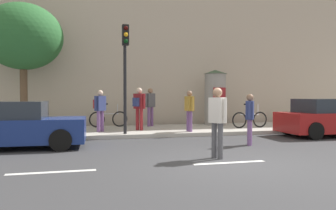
{
  "coord_description": "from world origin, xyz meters",
  "views": [
    {
      "loc": [
        -3.38,
        -7.29,
        1.59
      ],
      "look_at": [
        -1.0,
        2.0,
        1.33
      ],
      "focal_mm": 35.85,
      "sensor_mm": 36.0,
      "label": 1
    }
  ],
  "objects_px": {
    "pedestrian_with_bag": "(189,108)",
    "pedestrian_tallest": "(139,105)",
    "pedestrian_in_dark_shirt": "(250,115)",
    "pedestrian_in_red_top": "(150,104)",
    "parked_car_blue": "(8,126)",
    "bicycle_leaning": "(108,119)",
    "parked_car_red": "(333,118)",
    "street_tree": "(23,37)",
    "bicycle_upright": "(250,119)",
    "pedestrian_near_pole": "(100,107)",
    "traffic_light": "(125,61)",
    "pedestrian_with_backpack": "(217,117)",
    "poster_column": "(215,97)"
  },
  "relations": [
    {
      "from": "pedestrian_with_bag",
      "to": "pedestrian_tallest",
      "type": "distance_m",
      "value": 2.13
    },
    {
      "from": "traffic_light",
      "to": "bicycle_upright",
      "type": "bearing_deg",
      "value": 10.75
    },
    {
      "from": "parked_car_blue",
      "to": "poster_column",
      "type": "bearing_deg",
      "value": 28.11
    },
    {
      "from": "pedestrian_with_backpack",
      "to": "bicycle_leaning",
      "type": "bearing_deg",
      "value": 105.51
    },
    {
      "from": "pedestrian_with_bag",
      "to": "pedestrian_tallest",
      "type": "height_order",
      "value": "pedestrian_tallest"
    },
    {
      "from": "street_tree",
      "to": "pedestrian_with_backpack",
      "type": "relative_size",
      "value": 2.95
    },
    {
      "from": "traffic_light",
      "to": "parked_car_red",
      "type": "xyz_separation_m",
      "value": [
        8.05,
        -1.36,
        -2.19
      ]
    },
    {
      "from": "traffic_light",
      "to": "bicycle_upright",
      "type": "height_order",
      "value": "traffic_light"
    },
    {
      "from": "pedestrian_with_backpack",
      "to": "pedestrian_near_pole",
      "type": "height_order",
      "value": "pedestrian_near_pole"
    },
    {
      "from": "pedestrian_near_pole",
      "to": "bicycle_upright",
      "type": "bearing_deg",
      "value": -0.32
    },
    {
      "from": "poster_column",
      "to": "bicycle_leaning",
      "type": "bearing_deg",
      "value": 178.83
    },
    {
      "from": "bicycle_leaning",
      "to": "parked_car_blue",
      "type": "bearing_deg",
      "value": -125.54
    },
    {
      "from": "pedestrian_with_backpack",
      "to": "parked_car_red",
      "type": "distance_m",
      "value": 7.13
    },
    {
      "from": "street_tree",
      "to": "pedestrian_near_pole",
      "type": "bearing_deg",
      "value": -25.59
    },
    {
      "from": "bicycle_upright",
      "to": "pedestrian_near_pole",
      "type": "bearing_deg",
      "value": 179.68
    },
    {
      "from": "pedestrian_tallest",
      "to": "parked_car_red",
      "type": "bearing_deg",
      "value": -19.89
    },
    {
      "from": "pedestrian_with_backpack",
      "to": "pedestrian_near_pole",
      "type": "distance_m",
      "value": 6.35
    },
    {
      "from": "pedestrian_in_dark_shirt",
      "to": "pedestrian_in_red_top",
      "type": "relative_size",
      "value": 0.92
    },
    {
      "from": "poster_column",
      "to": "street_tree",
      "type": "bearing_deg",
      "value": -177.64
    },
    {
      "from": "pedestrian_with_bag",
      "to": "bicycle_leaning",
      "type": "bearing_deg",
      "value": 137.61
    },
    {
      "from": "pedestrian_with_bag",
      "to": "pedestrian_near_pole",
      "type": "relative_size",
      "value": 0.99
    },
    {
      "from": "parked_car_red",
      "to": "pedestrian_tallest",
      "type": "bearing_deg",
      "value": 160.11
    },
    {
      "from": "pedestrian_near_pole",
      "to": "bicycle_upright",
      "type": "height_order",
      "value": "pedestrian_near_pole"
    },
    {
      "from": "street_tree",
      "to": "pedestrian_in_dark_shirt",
      "type": "height_order",
      "value": "street_tree"
    },
    {
      "from": "street_tree",
      "to": "pedestrian_tallest",
      "type": "bearing_deg",
      "value": -15.51
    },
    {
      "from": "bicycle_leaning",
      "to": "parked_car_red",
      "type": "relative_size",
      "value": 0.4
    },
    {
      "from": "pedestrian_with_bag",
      "to": "pedestrian_in_red_top",
      "type": "relative_size",
      "value": 0.91
    },
    {
      "from": "pedestrian_in_red_top",
      "to": "street_tree",
      "type": "bearing_deg",
      "value": -176.11
    },
    {
      "from": "pedestrian_with_backpack",
      "to": "bicycle_upright",
      "type": "relative_size",
      "value": 1.01
    },
    {
      "from": "traffic_light",
      "to": "pedestrian_in_red_top",
      "type": "relative_size",
      "value": 2.26
    },
    {
      "from": "bicycle_leaning",
      "to": "parked_car_red",
      "type": "xyz_separation_m",
      "value": [
        8.45,
        -4.41,
        0.17
      ]
    },
    {
      "from": "traffic_light",
      "to": "poster_column",
      "type": "relative_size",
      "value": 1.49
    },
    {
      "from": "pedestrian_with_backpack",
      "to": "pedestrian_with_bag",
      "type": "xyz_separation_m",
      "value": [
        0.87,
        4.96,
        0.06
      ]
    },
    {
      "from": "pedestrian_with_bag",
      "to": "parked_car_blue",
      "type": "distance_m",
      "value": 6.65
    },
    {
      "from": "street_tree",
      "to": "parked_car_red",
      "type": "bearing_deg",
      "value": -18.21
    },
    {
      "from": "traffic_light",
      "to": "poster_column",
      "type": "bearing_deg",
      "value": 31.47
    },
    {
      "from": "pedestrian_in_dark_shirt",
      "to": "pedestrian_tallest",
      "type": "distance_m",
      "value": 5.01
    },
    {
      "from": "bicycle_upright",
      "to": "poster_column",
      "type": "bearing_deg",
      "value": 115.76
    },
    {
      "from": "pedestrian_with_backpack",
      "to": "pedestrian_with_bag",
      "type": "relative_size",
      "value": 1.09
    },
    {
      "from": "street_tree",
      "to": "pedestrian_in_dark_shirt",
      "type": "distance_m",
      "value": 9.79
    },
    {
      "from": "pedestrian_near_pole",
      "to": "pedestrian_with_backpack",
      "type": "bearing_deg",
      "value": -65.58
    },
    {
      "from": "pedestrian_in_red_top",
      "to": "parked_car_blue",
      "type": "relative_size",
      "value": 0.4
    },
    {
      "from": "street_tree",
      "to": "bicycle_leaning",
      "type": "height_order",
      "value": "street_tree"
    },
    {
      "from": "pedestrian_near_pole",
      "to": "poster_column",
      "type": "bearing_deg",
      "value": 17.75
    },
    {
      "from": "traffic_light",
      "to": "parked_car_blue",
      "type": "distance_m",
      "value": 4.64
    },
    {
      "from": "street_tree",
      "to": "pedestrian_with_backpack",
      "type": "bearing_deg",
      "value": -51.9
    },
    {
      "from": "street_tree",
      "to": "parked_car_blue",
      "type": "distance_m",
      "value": 5.38
    },
    {
      "from": "parked_car_blue",
      "to": "pedestrian_tallest",
      "type": "bearing_deg",
      "value": 33.12
    },
    {
      "from": "pedestrian_with_backpack",
      "to": "pedestrian_in_red_top",
      "type": "height_order",
      "value": "pedestrian_in_red_top"
    },
    {
      "from": "pedestrian_near_pole",
      "to": "bicycle_upright",
      "type": "relative_size",
      "value": 0.94
    }
  ]
}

